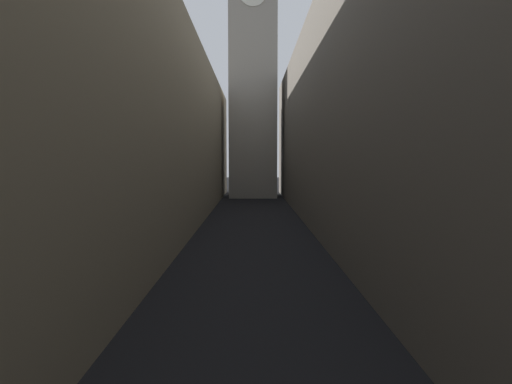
% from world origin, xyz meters
% --- Properties ---
extents(ground_plane, '(264.00, 264.00, 0.00)m').
position_xyz_m(ground_plane, '(0.00, 48.00, 0.00)').
color(ground_plane, black).
extents(building_block_left, '(12.63, 108.00, 19.21)m').
position_xyz_m(building_block_left, '(-11.82, 50.00, 9.61)').
color(building_block_left, gray).
rests_on(building_block_left, ground).
extents(building_block_right, '(14.21, 108.00, 21.63)m').
position_xyz_m(building_block_right, '(12.61, 50.00, 10.82)').
color(building_block_right, '#60594F').
rests_on(building_block_right, ground).
extents(clock_tower, '(9.33, 9.33, 61.88)m').
position_xyz_m(clock_tower, '(0.00, 92.35, 32.24)').
color(clock_tower, gray).
rests_on(clock_tower, ground).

